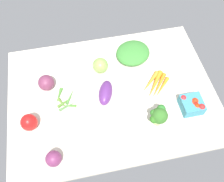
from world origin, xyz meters
The scene contains 11 objects.
tablecloth centered at (0.00, 0.00, 1.00)cm, with size 104.00×76.00×2.00cm, color beige.
berry_basket centered at (-36.03, 16.04, 5.34)cm, with size 10.17×10.17×6.70cm.
carrot_bunch centered at (-22.92, -0.17, 3.26)cm, with size 16.17×15.99×2.87cm.
bell_pepper_red centered at (40.71, 10.23, 6.31)cm, with size 7.74×7.74×8.63cm, color red.
broccoli_head centered at (-17.39, 20.16, 9.09)cm, with size 8.54×8.46×11.24cm.
leafy_greens_clump centered at (-16.06, -21.06, 5.24)cm, with size 17.26×18.96×6.47cm, color #3A8234.
okra_pile centered at (23.81, 0.04, 2.75)cm, with size 10.86×13.24×1.75cm.
heirloom_tomato_green centered at (3.11, -15.49, 6.11)cm, with size 8.21×8.21×8.21cm, color #86B34F.
red_onion_near_basket centered at (31.30, 28.97, 5.51)cm, with size 7.02×7.02×7.02cm, color #702D57.
red_onion_center centered at (31.71, -10.26, 6.05)cm, with size 8.10×8.10×8.10cm, color #6F304D.
eggplant centered at (3.48, 1.12, 5.34)cm, with size 14.06×6.67×6.67cm, color #5B2A74.
Camera 1 is at (13.38, 64.65, 110.27)cm, focal length 39.99 mm.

